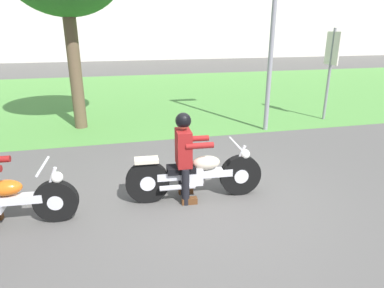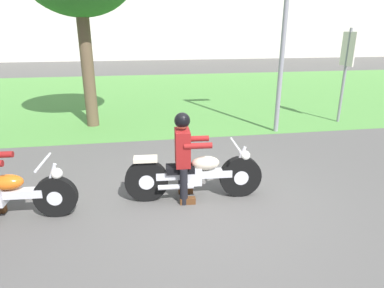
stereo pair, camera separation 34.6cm
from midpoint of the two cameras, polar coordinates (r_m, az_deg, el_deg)
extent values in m
plane|color=#565451|center=(5.20, 3.25, -10.82)|extent=(120.00, 120.00, 0.00)
cube|color=#549342|center=(14.03, -5.31, 8.45)|extent=(60.00, 12.00, 0.01)
cylinder|color=black|center=(5.49, 10.03, -5.49)|extent=(0.68, 0.16, 0.67)
cylinder|color=silver|center=(5.49, 10.03, -5.49)|extent=(0.24, 0.15, 0.24)
cylinder|color=black|center=(5.28, -5.88, -6.28)|extent=(0.68, 0.16, 0.67)
cylinder|color=silver|center=(5.28, -5.88, -6.28)|extent=(0.24, 0.15, 0.24)
cube|color=silver|center=(5.30, 2.24, -5.15)|extent=(1.20, 0.21, 0.12)
cube|color=silver|center=(5.30, 1.70, -5.37)|extent=(0.33, 0.26, 0.28)
ellipsoid|color=beige|center=(5.26, 4.21, -3.27)|extent=(0.45, 0.27, 0.22)
cube|color=black|center=(5.23, -0.13, -4.27)|extent=(0.45, 0.27, 0.10)
cube|color=beige|center=(5.14, -6.01, -2.58)|extent=(0.37, 0.22, 0.06)
cylinder|color=silver|center=(5.37, 9.67, -3.10)|extent=(0.25, 0.07, 0.53)
cylinder|color=silver|center=(5.26, 9.32, -0.20)|extent=(0.08, 0.66, 0.04)
sphere|color=white|center=(5.36, 10.87, -1.95)|extent=(0.16, 0.16, 0.16)
cylinder|color=silver|center=(5.20, -0.85, -7.34)|extent=(0.55, 0.11, 0.08)
cylinder|color=black|center=(5.49, 0.09, -5.64)|extent=(0.12, 0.12, 0.59)
cube|color=#593319|center=(5.61, 0.70, -7.87)|extent=(0.25, 0.11, 0.10)
cylinder|color=black|center=(5.17, 0.53, -7.31)|extent=(0.12, 0.12, 0.59)
cube|color=#593319|center=(5.29, 1.17, -9.64)|extent=(0.25, 0.11, 0.10)
cube|color=maroon|center=(5.11, 0.31, -0.64)|extent=(0.24, 0.39, 0.56)
cylinder|color=maroon|center=(5.27, 2.48, 0.89)|extent=(0.42, 0.12, 0.09)
cylinder|color=maroon|center=(4.95, 3.07, -0.34)|extent=(0.42, 0.12, 0.09)
sphere|color=tan|center=(4.99, 0.32, 3.68)|extent=(0.20, 0.20, 0.20)
sphere|color=black|center=(4.98, 0.32, 4.02)|extent=(0.24, 0.24, 0.24)
cylinder|color=black|center=(5.18, -20.40, -8.41)|extent=(0.62, 0.16, 0.61)
cylinder|color=silver|center=(5.18, -20.40, -8.41)|extent=(0.22, 0.15, 0.21)
ellipsoid|color=orange|center=(5.27, -27.30, -5.82)|extent=(0.45, 0.27, 0.22)
cylinder|color=silver|center=(5.09, -21.28, -5.91)|extent=(0.25, 0.07, 0.53)
cylinder|color=silver|center=(4.99, -22.23, -2.89)|extent=(0.08, 0.66, 0.04)
sphere|color=white|center=(5.02, -20.21, -4.76)|extent=(0.16, 0.16, 0.16)
cylinder|color=brown|center=(9.50, -16.27, 11.74)|extent=(0.33, 0.33, 2.98)
cylinder|color=gray|center=(8.84, 16.57, 18.15)|extent=(0.12, 0.12, 5.11)
cylinder|color=gray|center=(10.54, 25.37, 10.30)|extent=(0.08, 0.08, 2.60)
cube|color=silver|center=(10.47, 25.97, 14.34)|extent=(0.04, 0.60, 0.90)
camera|label=1|loc=(0.17, -88.14, 0.65)|focal=31.33mm
camera|label=2|loc=(0.17, 91.86, -0.65)|focal=31.33mm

